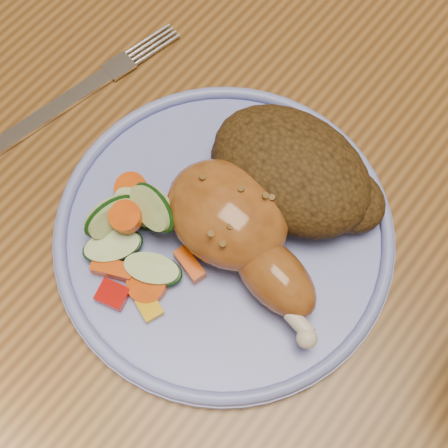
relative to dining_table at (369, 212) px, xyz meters
The scene contains 8 objects.
ground 0.67m from the dining_table, ahead, with size 4.00×4.00×0.00m, color #52341C.
dining_table is the anchor object (origin of this frame).
plate 0.18m from the dining_table, 118.31° to the right, with size 0.27×0.27×0.01m, color #737ED1.
plate_rim 0.18m from the dining_table, 118.31° to the right, with size 0.26×0.26×0.01m, color #737ED1.
chicken_leg 0.19m from the dining_table, 113.82° to the right, with size 0.16×0.09×0.05m.
rice_pilaf 0.15m from the dining_table, 128.73° to the right, with size 0.14×0.10×0.06m.
vegetable_pile 0.24m from the dining_table, 123.24° to the right, with size 0.10×0.10×0.05m.
fork 0.29m from the dining_table, 156.88° to the right, with size 0.05×0.17×0.00m.
Camera 1 is at (0.04, -0.27, 1.21)m, focal length 50.00 mm.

